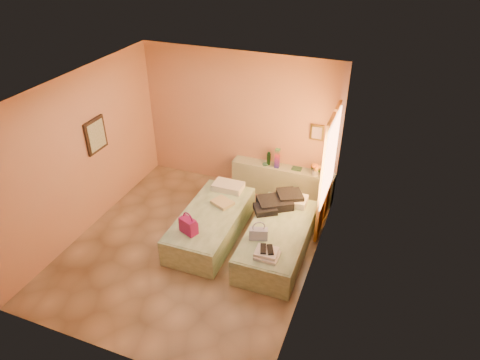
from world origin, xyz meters
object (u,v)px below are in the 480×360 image
Objects in this scene: blue_handbag at (259,234)px; towel_stack at (267,254)px; headboard_ledge at (282,181)px; bed_right at (277,240)px; magenta_handbag at (188,225)px; green_book at (297,169)px; flower_vase at (316,168)px; bed_left at (211,224)px; water_bottle at (269,159)px.

blue_handbag is 0.45m from towel_stack.
headboard_ledge is 5.86× the size of towel_stack.
towel_stack is (0.04, -0.71, 0.30)m from bed_right.
magenta_handbag is at bearing -111.31° from headboard_ledge.
headboard_ledge is at bearing -177.53° from green_book.
blue_handbag is (-0.45, -2.00, -0.20)m from flower_vase.
flower_vase is (1.44, 1.64, 0.54)m from bed_left.
blue_handbag is at bearing -102.69° from flower_vase.
bed_right is at bearing 93.43° from towel_stack.
bed_left is at bearing -115.04° from headboard_ledge.
water_bottle reaches higher than green_book.
water_bottle is (-0.30, 0.00, 0.46)m from headboard_ledge.
headboard_ledge is 7.05× the size of blue_handbag.
headboard_ledge reaches higher than bed_right.
headboard_ledge is 7.72× the size of water_bottle.
green_book is (1.07, 1.72, 0.42)m from bed_left.
magenta_handbag is (-1.32, -0.61, 0.39)m from bed_right.
magenta_handbag is 1.13m from blue_handbag.
blue_handbag reaches higher than green_book.
bed_left is at bearing -106.13° from water_bottle.
magenta_handbag is (-1.55, -2.25, -0.16)m from flower_vase.
bed_left is 10.58× the size of green_book.
magenta_handbag is at bearing -100.61° from bed_left.
green_book is at bearing 1.45° from water_bottle.
bed_right is 7.53× the size of water_bottle.
magenta_handbag is 1.01× the size of blue_handbag.
bed_right is 6.88× the size of blue_handbag.
bed_right is (0.42, -1.70, -0.08)m from headboard_ledge.
bed_left is at bearing -122.67° from green_book.
bed_left is 0.73m from magenta_handbag.
bed_left is at bearing -131.33° from flower_vase.
magenta_handbag is at bearing 175.58° from towel_stack.
water_bottle is 1.41× the size of green_book.
bed_right is 0.78m from towel_stack.
blue_handbag reaches higher than towel_stack.
green_book is at bearing 94.22° from bed_right.
bed_left is 1.00× the size of bed_right.
blue_handbag is (-0.22, -0.36, 0.34)m from bed_right.
magenta_handbag reaches higher than bed_left.
water_bottle is 2.54m from towel_stack.
bed_left is 1.11m from blue_handbag.
bed_right is at bearing -76.17° from headboard_ledge.
bed_left and bed_right have the same top height.
water_bottle is at bearing 176.37° from flower_vase.
green_book is 0.54× the size of towel_stack.
headboard_ledge is 0.80m from flower_vase.
bed_left is at bearing 179.30° from bed_right.
blue_handbag reaches higher than bed_right.
towel_stack is at bearing -79.18° from headboard_ledge.
green_book reaches higher than towel_stack.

